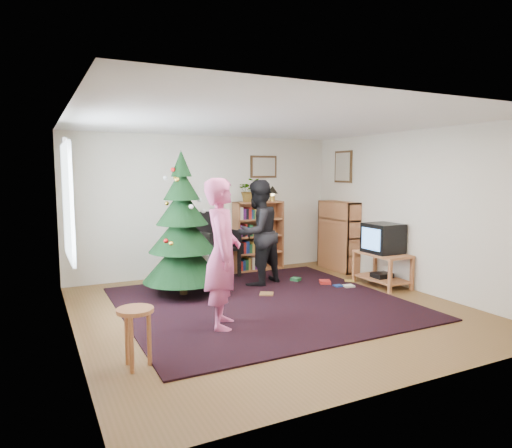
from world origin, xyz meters
name	(u,v)px	position (x,y,z in m)	size (l,w,h in m)	color
floor	(272,309)	(0.00, 0.00, 0.00)	(5.00, 5.00, 0.00)	brown
ceiling	(273,122)	(0.00, 0.00, 2.50)	(5.00, 5.00, 0.00)	white
wall_back	(207,205)	(0.00, 2.50, 1.25)	(5.00, 0.02, 2.50)	silver
wall_front	(414,244)	(0.00, -2.50, 1.25)	(5.00, 0.02, 2.50)	silver
wall_left	(70,228)	(-2.50, 0.00, 1.25)	(0.02, 5.00, 2.50)	silver
wall_right	(412,211)	(2.50, 0.00, 1.25)	(0.02, 5.00, 2.50)	silver
rug	(262,303)	(0.00, 0.30, 0.01)	(3.80, 3.60, 0.02)	black
window_pane	(68,202)	(-2.47, 0.60, 1.50)	(0.04, 1.20, 1.40)	silver
curtain	(67,199)	(-2.43, 1.30, 1.50)	(0.06, 0.35, 1.60)	white
picture_back	(264,167)	(1.15, 2.48, 1.95)	(0.55, 0.03, 0.42)	#4C3319
picture_right	(343,167)	(2.48, 1.75, 1.95)	(0.03, 0.50, 0.60)	#4C3319
christmas_tree	(183,236)	(-0.87, 1.21, 0.90)	(1.20, 1.20, 2.17)	#3F2816
bookshelf_back	(258,235)	(0.97, 2.34, 0.66)	(0.95, 0.30, 1.30)	#A26139
bookshelf_right	(338,235)	(2.34, 1.68, 0.66)	(0.30, 0.95, 1.30)	#A26139
tv_stand	(382,266)	(2.22, 0.33, 0.33)	(0.51, 0.92, 0.55)	#A26139
crt_tv	(383,238)	(2.22, 0.33, 0.79)	(0.51, 0.55, 0.48)	black
armchair	(214,241)	(0.05, 2.26, 0.63)	(0.72, 0.72, 1.15)	black
stool	(135,322)	(-2.04, -1.06, 0.45)	(0.35, 0.35, 0.58)	#A26139
person_standing	(222,254)	(-0.87, -0.37, 0.89)	(0.65, 0.43, 1.79)	#C85084
person_by_chair	(258,233)	(0.44, 1.30, 0.86)	(0.84, 0.65, 1.72)	black
potted_plant	(249,190)	(0.77, 2.34, 1.52)	(0.39, 0.34, 0.43)	gray
table_lamp	(272,191)	(1.27, 2.34, 1.50)	(0.22, 0.22, 0.29)	#A57F33
floor_clutter	(321,284)	(1.30, 0.73, 0.04)	(1.84, 0.94, 0.08)	#A51E19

